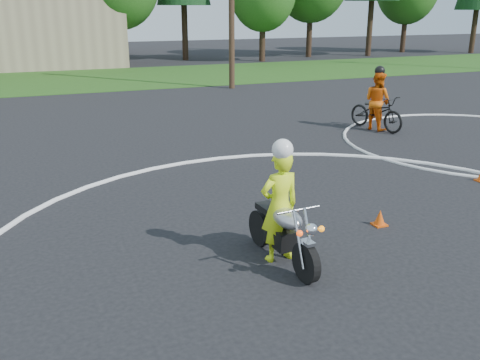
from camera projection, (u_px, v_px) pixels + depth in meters
name	position (u px, v px, depth m)	size (l,w,h in m)	color
ground	(476.00, 354.00, 6.24)	(120.00, 120.00, 0.00)	black
grass_strip	(111.00, 78.00, 30.07)	(120.00, 10.00, 0.02)	#1E4714
course_markings	(395.00, 206.00, 10.85)	(19.05, 19.05, 0.12)	silver
primary_motorcycle	(283.00, 232.00, 8.31)	(0.71, 2.04, 1.07)	black
rider_primary_grp	(280.00, 203.00, 8.29)	(0.69, 0.48, 1.99)	#DFFF1A
rider_second_grp	(377.00, 107.00, 17.43)	(1.22, 2.27, 2.07)	black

